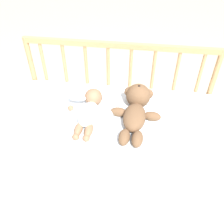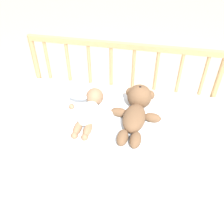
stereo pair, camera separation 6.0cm
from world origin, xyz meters
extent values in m
plane|color=#C6B293|center=(0.00, 0.00, 0.00)|extent=(12.00, 12.00, 0.00)
cube|color=white|center=(0.00, 0.00, 0.26)|extent=(1.32, 0.68, 0.53)
cylinder|color=tan|center=(-0.64, 0.36, 0.43)|extent=(0.04, 0.04, 0.86)
cylinder|color=tan|center=(0.64, 0.36, 0.43)|extent=(0.04, 0.04, 0.86)
cube|color=tan|center=(0.00, 0.36, 0.84)|extent=(1.28, 0.03, 0.04)
cylinder|color=tan|center=(-0.54, 0.36, 0.67)|extent=(0.02, 0.02, 0.29)
cylinder|color=tan|center=(-0.39, 0.36, 0.67)|extent=(0.02, 0.02, 0.29)
cylinder|color=tan|center=(-0.23, 0.36, 0.67)|extent=(0.02, 0.02, 0.29)
cylinder|color=tan|center=(-0.08, 0.36, 0.67)|extent=(0.02, 0.02, 0.29)
cylinder|color=tan|center=(0.08, 0.36, 0.67)|extent=(0.02, 0.02, 0.29)
cylinder|color=tan|center=(0.23, 0.36, 0.67)|extent=(0.02, 0.02, 0.29)
cylinder|color=tan|center=(0.39, 0.36, 0.67)|extent=(0.02, 0.02, 0.29)
cylinder|color=tan|center=(0.54, 0.36, 0.67)|extent=(0.02, 0.02, 0.29)
cube|color=white|center=(0.01, -0.03, 0.53)|extent=(0.82, 0.57, 0.01)
ellipsoid|color=brown|center=(0.14, -0.03, 0.58)|extent=(0.15, 0.24, 0.10)
sphere|color=brown|center=(0.15, 0.15, 0.60)|extent=(0.16, 0.16, 0.16)
sphere|color=beige|center=(0.15, 0.15, 0.65)|extent=(0.07, 0.07, 0.07)
sphere|color=black|center=(0.15, 0.15, 0.67)|extent=(0.02, 0.02, 0.02)
sphere|color=brown|center=(0.09, 0.18, 0.61)|extent=(0.06, 0.06, 0.06)
sphere|color=brown|center=(0.21, 0.17, 0.61)|extent=(0.06, 0.06, 0.06)
ellipsoid|color=brown|center=(0.04, 0.03, 0.56)|extent=(0.11, 0.06, 0.06)
ellipsoid|color=brown|center=(0.24, 0.02, 0.56)|extent=(0.11, 0.06, 0.06)
ellipsoid|color=brown|center=(0.09, -0.18, 0.56)|extent=(0.07, 0.12, 0.06)
ellipsoid|color=brown|center=(0.16, -0.18, 0.56)|extent=(0.07, 0.12, 0.06)
ellipsoid|color=white|center=(-0.14, -0.03, 0.57)|extent=(0.13, 0.22, 0.08)
sphere|color=#936B4C|center=(-0.14, 0.12, 0.58)|extent=(0.11, 0.11, 0.11)
ellipsoid|color=white|center=(-0.24, 0.08, 0.60)|extent=(0.12, 0.05, 0.04)
ellipsoid|color=white|center=(-0.05, 0.03, 0.55)|extent=(0.12, 0.05, 0.04)
sphere|color=#936B4C|center=(-0.27, 0.04, 0.55)|extent=(0.04, 0.04, 0.04)
sphere|color=#936B4C|center=(-0.01, 0.03, 0.55)|extent=(0.04, 0.04, 0.04)
ellipsoid|color=#936B4C|center=(-0.18, -0.14, 0.55)|extent=(0.05, 0.12, 0.05)
ellipsoid|color=#936B4C|center=(-0.12, -0.15, 0.55)|extent=(0.05, 0.12, 0.05)
sphere|color=#936B4C|center=(-0.18, -0.20, 0.55)|extent=(0.04, 0.04, 0.04)
sphere|color=#936B4C|center=(-0.12, -0.20, 0.55)|extent=(0.04, 0.04, 0.04)
camera|label=1|loc=(0.15, -1.12, 1.57)|focal=40.00mm
camera|label=2|loc=(0.21, -1.11, 1.57)|focal=40.00mm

